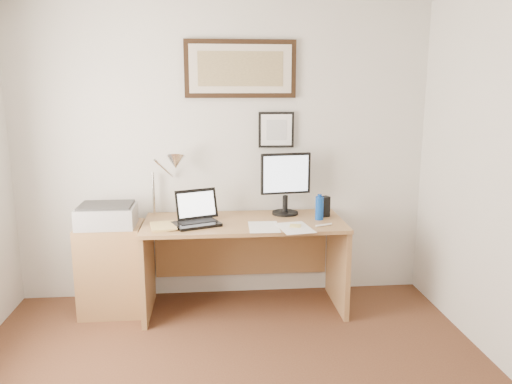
{
  "coord_description": "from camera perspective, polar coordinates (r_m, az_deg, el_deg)",
  "views": [
    {
      "loc": [
        -0.1,
        -2.23,
        1.79
      ],
      "look_at": [
        0.23,
        1.43,
        1.03
      ],
      "focal_mm": 35.0,
      "sensor_mm": 36.0,
      "label": 1
    }
  ],
  "objects": [
    {
      "name": "marker_pen",
      "position": [
        3.89,
        7.75,
        -3.77
      ],
      "size": [
        0.14,
        0.06,
        0.02
      ],
      "primitive_type": "cylinder",
      "rotation": [
        0.0,
        1.57,
        0.35
      ],
      "color": "white",
      "rests_on": "desk"
    },
    {
      "name": "speaker",
      "position": [
        4.17,
        7.81,
        -1.65
      ],
      "size": [
        0.09,
        0.09,
        0.17
      ],
      "primitive_type": "cube",
      "rotation": [
        0.0,
        0.0,
        0.35
      ],
      "color": "black",
      "rests_on": "desk"
    },
    {
      "name": "desk",
      "position": [
        4.15,
        -1.45,
        -6.17
      ],
      "size": [
        1.6,
        0.7,
        0.75
      ],
      "color": "olive",
      "rests_on": "floor"
    },
    {
      "name": "paper_sheet_b",
      "position": [
        3.81,
        4.46,
        -4.1
      ],
      "size": [
        0.28,
        0.37,
        0.0
      ],
      "primitive_type": "cube",
      "rotation": [
        0.0,
        0.0,
        0.16
      ],
      "color": "white",
      "rests_on": "desk"
    },
    {
      "name": "paper_sheet_a",
      "position": [
        3.83,
        0.9,
        -4.02
      ],
      "size": [
        0.24,
        0.33,
        0.0
      ],
      "primitive_type": "cube",
      "rotation": [
        0.0,
        0.0,
        -0.03
      ],
      "color": "white",
      "rests_on": "desk"
    },
    {
      "name": "wall_back",
      "position": [
        4.27,
        -3.77,
        4.42
      ],
      "size": [
        3.5,
        0.02,
        2.5
      ],
      "primitive_type": "cube",
      "color": "silver",
      "rests_on": "ground"
    },
    {
      "name": "laptop",
      "position": [
        3.94,
        -6.81,
        -2.82
      ],
      "size": [
        0.41,
        0.41,
        0.26
      ],
      "color": "black",
      "rests_on": "desk"
    },
    {
      "name": "desk_lamp",
      "position": [
        4.1,
        -9.41,
        3.1
      ],
      "size": [
        0.29,
        0.27,
        0.53
      ],
      "color": "white",
      "rests_on": "desk"
    },
    {
      "name": "lcd_monitor",
      "position": [
        4.16,
        3.4,
        1.31
      ],
      "size": [
        0.42,
        0.22,
        0.52
      ],
      "color": "black",
      "rests_on": "desk"
    },
    {
      "name": "bottle_cap",
      "position": [
        4.04,
        7.29,
        -0.4
      ],
      "size": [
        0.03,
        0.03,
        0.02
      ],
      "primitive_type": "cylinder",
      "color": "#0B3B99",
      "rests_on": "water_bottle"
    },
    {
      "name": "picture_small",
      "position": [
        4.25,
        2.32,
        7.12
      ],
      "size": [
        0.3,
        0.03,
        0.3
      ],
      "color": "black",
      "rests_on": "wall_back"
    },
    {
      "name": "water_bottle",
      "position": [
        4.06,
        7.25,
        -1.84
      ],
      "size": [
        0.07,
        0.07,
        0.19
      ],
      "primitive_type": "cylinder",
      "color": "#0B3B99",
      "rests_on": "desk"
    },
    {
      "name": "book",
      "position": [
        3.88,
        -11.93,
        -3.97
      ],
      "size": [
        0.23,
        0.29,
        0.02
      ],
      "primitive_type": "imported",
      "rotation": [
        0.0,
        0.0,
        0.18
      ],
      "color": "tan",
      "rests_on": "desk"
    },
    {
      "name": "printer",
      "position": [
        4.08,
        -16.68,
        -2.57
      ],
      "size": [
        0.44,
        0.34,
        0.18
      ],
      "color": "#A4A4A6",
      "rests_on": "side_cabinet"
    },
    {
      "name": "sticky_pad",
      "position": [
        3.85,
        4.52,
        -3.87
      ],
      "size": [
        0.1,
        0.1,
        0.01
      ],
      "primitive_type": "cube",
      "rotation": [
        0.0,
        0.0,
        -0.24
      ],
      "color": "#DCC668",
      "rests_on": "desk"
    },
    {
      "name": "picture_large",
      "position": [
        4.21,
        -1.79,
        13.89
      ],
      "size": [
        0.92,
        0.04,
        0.47
      ],
      "color": "black",
      "rests_on": "wall_back"
    },
    {
      "name": "side_cabinet",
      "position": [
        4.24,
        -16.14,
        -8.4
      ],
      "size": [
        0.5,
        0.4,
        0.73
      ],
      "primitive_type": "cube",
      "color": "olive",
      "rests_on": "floor"
    }
  ]
}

